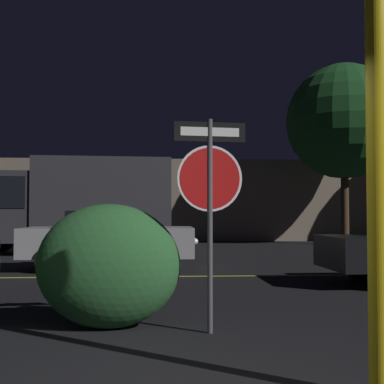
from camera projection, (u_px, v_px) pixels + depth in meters
road_center_stripe at (161, 276)px, 11.13m from camera, size 37.33×0.12×0.01m
stop_sign at (210, 182)px, 6.00m from camera, size 0.82×0.12×2.39m
yellow_pole_right at (378, 177)px, 3.90m from camera, size 0.16×0.16×3.20m
hedge_bush_2 at (109, 266)px, 6.20m from camera, size 1.67×0.94×1.44m
passing_car_2 at (108, 239)px, 12.62m from camera, size 4.07×1.93×1.38m
delivery_truck at (59, 202)px, 17.35m from camera, size 7.10×2.94×3.07m
tree_1 at (344, 122)px, 22.16m from camera, size 4.77×4.77×7.50m
building_backdrop at (203, 201)px, 26.30m from camera, size 27.15×3.62×3.79m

